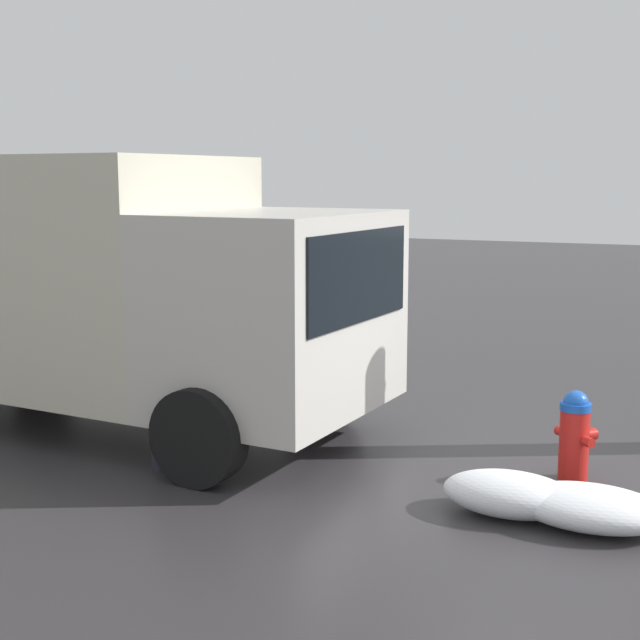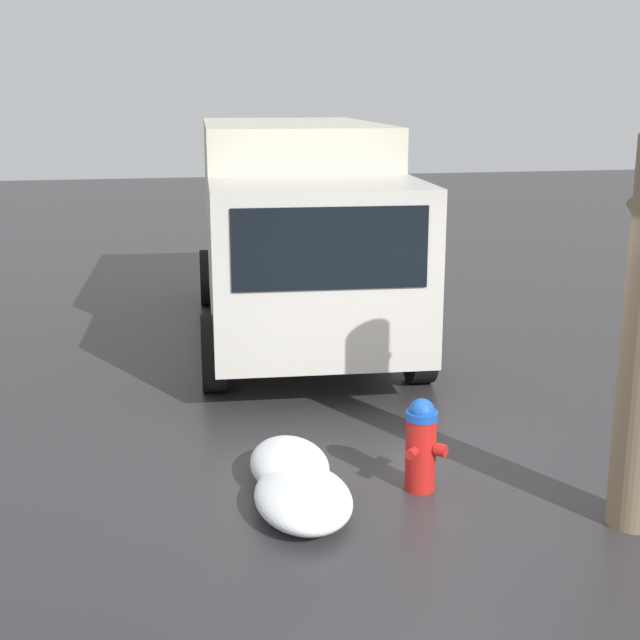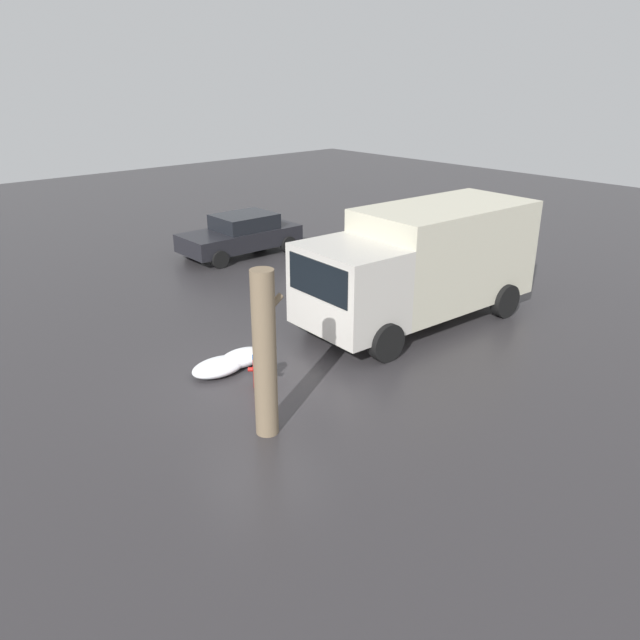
{
  "view_description": "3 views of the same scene",
  "coord_description": "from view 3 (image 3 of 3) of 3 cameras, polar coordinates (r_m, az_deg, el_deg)",
  "views": [
    {
      "loc": [
        -1.13,
        8.08,
        2.74
      ],
      "look_at": [
        2.62,
        -0.17,
        1.28
      ],
      "focal_mm": 50.0,
      "sensor_mm": 36.0,
      "label": 1
    },
    {
      "loc": [
        -6.9,
        2.24,
        3.38
      ],
      "look_at": [
        2.61,
        0.38,
        0.89
      ],
      "focal_mm": 50.0,
      "sensor_mm": 36.0,
      "label": 2
    },
    {
      "loc": [
        -6.76,
        -9.4,
        6.12
      ],
      "look_at": [
        1.89,
        0.24,
        0.92
      ],
      "focal_mm": 35.0,
      "sensor_mm": 36.0,
      "label": 3
    }
  ],
  "objects": [
    {
      "name": "delivery_truck",
      "position": [
        16.1,
        9.41,
        5.33
      ],
      "size": [
        6.68,
        3.03,
        2.95
      ],
      "rotation": [
        0.0,
        0.0,
        1.51
      ],
      "color": "beige",
      "rests_on": "ground_plane"
    },
    {
      "name": "snow_pile_curbside",
      "position": [
        14.0,
        -7.11,
        -3.43
      ],
      "size": [
        1.1,
        0.69,
        0.35
      ],
      "color": "white",
      "rests_on": "ground_plane"
    },
    {
      "name": "fire_hydrant",
      "position": [
        12.9,
        -5.57,
        -4.42
      ],
      "size": [
        0.41,
        0.4,
        0.83
      ],
      "rotation": [
        0.0,
        0.0,
        3.99
      ],
      "color": "red",
      "rests_on": "ground_plane"
    },
    {
      "name": "parked_car",
      "position": [
        22.39,
        -7.23,
        7.79
      ],
      "size": [
        4.26,
        2.09,
        1.43
      ],
      "rotation": [
        0.0,
        0.0,
        1.55
      ],
      "color": "black",
      "rests_on": "ground_plane"
    },
    {
      "name": "ground_plane",
      "position": [
        13.09,
        -5.5,
        -6.09
      ],
      "size": [
        60.0,
        60.0,
        0.0
      ],
      "primitive_type": "plane",
      "color": "#333033"
    },
    {
      "name": "tree_trunk",
      "position": [
        10.83,
        -5.07,
        -3.15
      ],
      "size": [
        0.63,
        0.41,
        3.09
      ],
      "color": "#7F6B51",
      "rests_on": "ground_plane"
    },
    {
      "name": "pedestrian",
      "position": [
        15.78,
        1.9,
        2.4
      ],
      "size": [
        0.34,
        0.34,
        1.58
      ],
      "rotation": [
        0.0,
        0.0,
        1.35
      ],
      "color": "#23232D",
      "rests_on": "ground_plane"
    },
    {
      "name": "snow_pile_by_hydrant",
      "position": [
        13.69,
        -9.27,
        -4.25
      ],
      "size": [
        1.24,
        0.79,
        0.32
      ],
      "color": "white",
      "rests_on": "ground_plane"
    }
  ]
}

